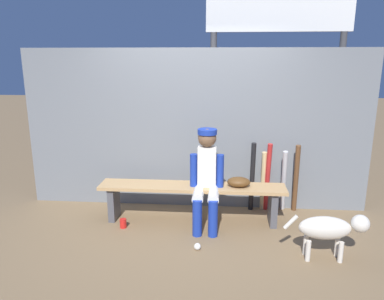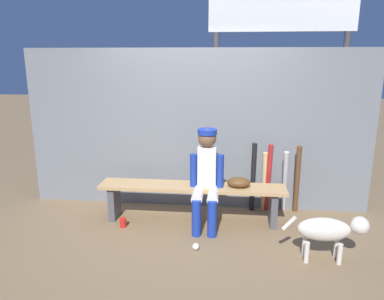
{
  "view_description": "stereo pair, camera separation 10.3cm",
  "coord_description": "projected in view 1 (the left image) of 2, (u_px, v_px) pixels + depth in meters",
  "views": [
    {
      "loc": [
        0.35,
        -4.22,
        2.01
      ],
      "look_at": [
        0.0,
        0.0,
        0.93
      ],
      "focal_mm": 34.04,
      "sensor_mm": 36.0,
      "label": 1
    },
    {
      "loc": [
        0.45,
        -4.21,
        2.01
      ],
      "look_at": [
        0.0,
        0.0,
        0.93
      ],
      "focal_mm": 34.04,
      "sensor_mm": 36.0,
      "label": 2
    }
  ],
  "objects": [
    {
      "name": "bat_aluminum_black",
      "position": [
        252.0,
        177.0,
        4.8
      ],
      "size": [
        0.07,
        0.14,
        0.94
      ],
      "primitive_type": "cylinder",
      "rotation": [
        0.07,
        0.0,
        0.07
      ],
      "color": "black",
      "rests_on": "ground_plane"
    },
    {
      "name": "scoreboard",
      "position": [
        283.0,
        25.0,
        5.46
      ],
      "size": [
        2.45,
        0.27,
        3.5
      ],
      "color": "#3F3F42",
      "rests_on": "ground_plane"
    },
    {
      "name": "baseball",
      "position": [
        197.0,
        247.0,
        3.9
      ],
      "size": [
        0.07,
        0.07,
        0.07
      ],
      "primitive_type": "sphere",
      "color": "white",
      "rests_on": "ground_plane"
    },
    {
      "name": "baseball_glove",
      "position": [
        239.0,
        182.0,
        4.42
      ],
      "size": [
        0.28,
        0.2,
        0.12
      ],
      "primitive_type": "ellipsoid",
      "color": "#593819",
      "rests_on": "dugout_bench"
    },
    {
      "name": "ground_plane",
      "position": [
        192.0,
        221.0,
        4.6
      ],
      "size": [
        30.0,
        30.0,
        0.0
      ],
      "primitive_type": "plane",
      "color": "brown"
    },
    {
      "name": "bat_wood_dark",
      "position": [
        296.0,
        179.0,
        4.76
      ],
      "size": [
        0.1,
        0.2,
        0.93
      ],
      "primitive_type": "cylinder",
      "rotation": [
        0.14,
        0.0,
        -0.2
      ],
      "color": "brown",
      "rests_on": "ground_plane"
    },
    {
      "name": "bat_aluminum_red",
      "position": [
        268.0,
        178.0,
        4.78
      ],
      "size": [
        0.08,
        0.19,
        0.94
      ],
      "primitive_type": "cylinder",
      "rotation": [
        0.13,
        0.0,
        0.07
      ],
      "color": "#B22323",
      "rests_on": "ground_plane"
    },
    {
      "name": "player_seated",
      "position": [
        206.0,
        175.0,
        4.31
      ],
      "size": [
        0.41,
        0.55,
        1.19
      ],
      "color": "silver",
      "rests_on": "ground_plane"
    },
    {
      "name": "dog",
      "position": [
        331.0,
        228.0,
        3.66
      ],
      "size": [
        0.84,
        0.2,
        0.49
      ],
      "color": "beige",
      "rests_on": "ground_plane"
    },
    {
      "name": "bat_aluminum_silver",
      "position": [
        284.0,
        181.0,
        4.78
      ],
      "size": [
        0.1,
        0.24,
        0.86
      ],
      "primitive_type": "cylinder",
      "rotation": [
        0.2,
        0.0,
        -0.18
      ],
      "color": "#B7B7BC",
      "rests_on": "ground_plane"
    },
    {
      "name": "bat_wood_natural",
      "position": [
        263.0,
        181.0,
        4.83
      ],
      "size": [
        0.08,
        0.16,
        0.82
      ],
      "primitive_type": "cylinder",
      "rotation": [
        0.11,
        0.0,
        -0.1
      ],
      "color": "tan",
      "rests_on": "ground_plane"
    },
    {
      "name": "cup_on_bench",
      "position": [
        209.0,
        181.0,
        4.46
      ],
      "size": [
        0.08,
        0.08,
        0.11
      ],
      "primitive_type": "cylinder",
      "color": "red",
      "rests_on": "dugout_bench"
    },
    {
      "name": "chainlink_fence",
      "position": [
        195.0,
        130.0,
        4.83
      ],
      "size": [
        4.58,
        0.03,
        2.13
      ],
      "primitive_type": "cube",
      "color": "slate",
      "rests_on": "ground_plane"
    },
    {
      "name": "dugout_bench",
      "position": [
        192.0,
        194.0,
        4.51
      ],
      "size": [
        2.29,
        0.36,
        0.48
      ],
      "color": "tan",
      "rests_on": "ground_plane"
    },
    {
      "name": "cup_on_ground",
      "position": [
        123.0,
        223.0,
        4.4
      ],
      "size": [
        0.08,
        0.08,
        0.11
      ],
      "primitive_type": "cylinder",
      "color": "red",
      "rests_on": "ground_plane"
    }
  ]
}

